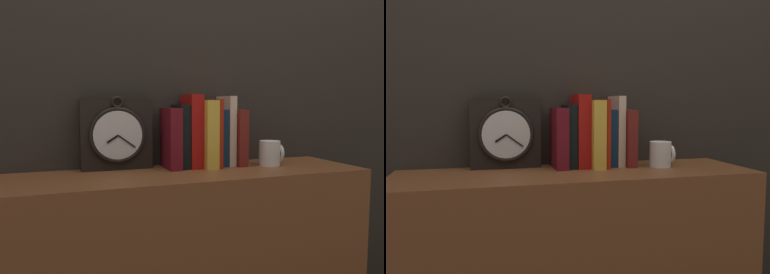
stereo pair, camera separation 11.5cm
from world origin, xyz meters
The scene contains 11 objects.
wall_back centered at (0.00, 0.18, 1.30)m, with size 6.00×0.05×2.60m.
clock centered at (-0.21, 0.12, 0.95)m, with size 0.23×0.06×0.23m.
book_slot0_maroon centered at (-0.04, 0.08, 0.93)m, with size 0.04×0.13×0.20m.
book_slot1_black centered at (-0.01, 0.09, 0.94)m, with size 0.03×0.12×0.21m.
book_slot2_red centered at (0.03, 0.09, 0.96)m, with size 0.04×0.12×0.24m.
book_slot3_yellow centered at (0.07, 0.07, 0.95)m, with size 0.04×0.15×0.22m.
book_slot4_red centered at (0.10, 0.08, 0.95)m, with size 0.01×0.14×0.22m.
book_slot5_navy centered at (0.13, 0.09, 0.93)m, with size 0.03×0.11×0.19m.
book_slot6_cream centered at (0.16, 0.09, 0.95)m, with size 0.02×0.12×0.24m.
book_slot7_maroon centered at (0.19, 0.08, 0.93)m, with size 0.03×0.13×0.19m.
mug centered at (0.29, 0.02, 0.88)m, with size 0.08×0.07×0.08m.
Camera 1 is at (-0.39, -1.08, 1.05)m, focal length 35.00 mm.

